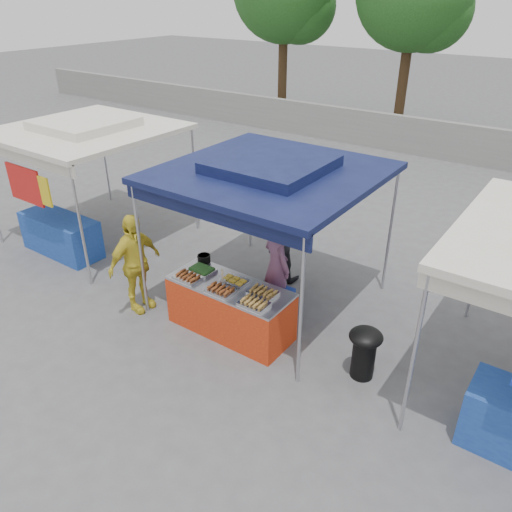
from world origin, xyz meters
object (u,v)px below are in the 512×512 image
Objects in this scene: wok_burner at (364,349)px; cooking_pot at (204,258)px; vendor_woman at (276,266)px; helper_man at (280,239)px; vendor_table at (230,308)px; customer_person at (135,264)px.

cooking_pot is at bearing -172.30° from wok_burner.
cooking_pot reaches higher than wok_burner.
helper_man is at bearing -35.90° from vendor_woman.
cooking_pot reaches higher than vendor_table.
vendor_table is at bearing -22.55° from cooking_pot.
vendor_table is at bearing -72.77° from customer_person.
vendor_table is 1.23× the size of helper_man.
cooking_pot is (-0.80, 0.33, 0.49)m from vendor_table.
wok_burner is (2.98, -0.10, -0.44)m from cooking_pot.
helper_man reaches higher than vendor_table.
cooking_pot is 1.62m from helper_man.
customer_person is (-1.39, -2.27, 0.06)m from helper_man.
vendor_woman is at bearing 170.34° from wok_burner.
vendor_table is 2.52× the size of wok_burner.
wok_burner is at bearing 137.02° from helper_man.
vendor_table is 1.18× the size of vendor_woman.
customer_person is at bearing -160.93° from wok_burner.
vendor_woman reaches higher than cooking_pot.
helper_man is (-0.54, 0.96, -0.04)m from vendor_woman.
helper_man is at bearing -27.90° from customer_person.
customer_person is (-1.93, -1.31, 0.02)m from vendor_woman.
helper_man is at bearing 71.09° from cooking_pot.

